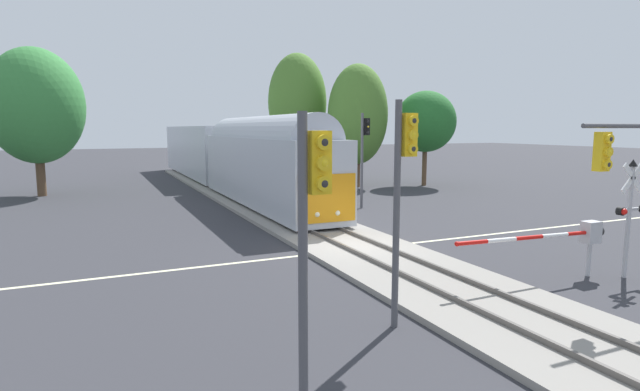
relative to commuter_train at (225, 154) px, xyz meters
The scene contains 13 objects.
ground_plane 21.49m from the commuter_train, 90.01° to the right, with size 220.00×220.00×0.00m, color #333338.
road_centre_stripe 21.49m from the commuter_train, 90.01° to the right, with size 44.00×0.20×0.01m.
railway_track 21.48m from the commuter_train, 90.01° to the right, with size 4.40×80.00×0.32m.
commuter_train is the anchor object (origin of this frame).
crossing_gate_near 27.93m from the commuter_train, 80.84° to the right, with size 5.99×0.40×1.80m.
crossing_signal_mast 28.82m from the commuter_train, 77.95° to the right, with size 1.36×0.44×3.80m.
traffic_signal_far_side 13.48m from the commuter_train, 66.73° to the right, with size 0.53×0.38×5.64m.
traffic_signal_median 28.68m from the commuter_train, 95.51° to the right, with size 0.53×0.38×5.40m.
traffic_signal_near_left 31.75m from the commuter_train, 101.25° to the right, with size 0.53×0.38×5.02m.
maple_right_background 16.48m from the commuter_train, 13.88° to the right, with size 4.97×4.97×7.80m.
oak_far_right 10.93m from the commuter_train, 14.18° to the right, with size 4.82×4.82×9.83m.
pine_left_background 13.33m from the commuter_train, behind, with size 6.37×6.37×10.27m.
elm_centre_background 8.28m from the commuter_train, 17.11° to the left, with size 4.99×4.99×11.07m.
Camera 1 is at (-9.30, -17.02, 4.76)m, focal length 28.14 mm.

